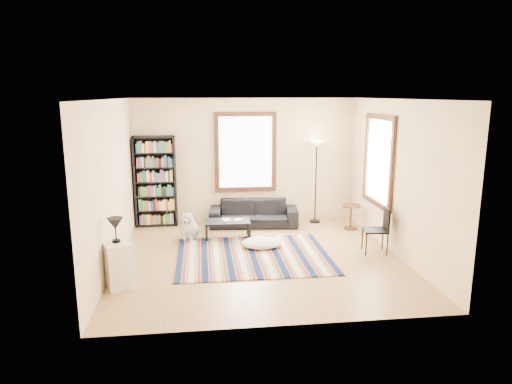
{
  "coord_description": "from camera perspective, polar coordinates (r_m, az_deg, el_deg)",
  "views": [
    {
      "loc": [
        -1.0,
        -7.72,
        2.88
      ],
      "look_at": [
        0.0,
        0.5,
        1.1
      ],
      "focal_mm": 32.0,
      "sensor_mm": 36.0,
      "label": 1
    }
  ],
  "objects": [
    {
      "name": "bookshelf",
      "position": [
        10.27,
        -12.45,
        1.29
      ],
      "size": [
        0.9,
        0.3,
        2.0
      ],
      "primitive_type": "cube",
      "color": "black",
      "rests_on": "floor"
    },
    {
      "name": "rug",
      "position": [
        8.37,
        -0.41,
        -7.94
      ],
      "size": [
        2.78,
        2.23,
        0.02
      ],
      "primitive_type": "cube",
      "color": "#0D1C44",
      "rests_on": "floor"
    },
    {
      "name": "sofa",
      "position": [
        10.18,
        -0.3,
        -2.65
      ],
      "size": [
        2.01,
        0.95,
        0.57
      ],
      "primitive_type": "imported",
      "rotation": [
        0.0,
        0.0,
        -0.1
      ],
      "color": "black",
      "rests_on": "floor"
    },
    {
      "name": "wall_right",
      "position": [
        8.63,
        17.48,
        1.68
      ],
      "size": [
        0.1,
        5.0,
        2.8
      ],
      "primitive_type": "cube",
      "color": "#FFE0AB",
      "rests_on": "floor"
    },
    {
      "name": "floor_cushion",
      "position": [
        8.78,
        0.75,
        -6.35
      ],
      "size": [
        0.92,
        0.79,
        0.19
      ],
      "primitive_type": "ellipsoid",
      "rotation": [
        0.0,
        0.0,
        -0.31
      ],
      "color": "white",
      "rests_on": "floor"
    },
    {
      "name": "book_a",
      "position": [
        9.3,
        -4.19,
        -3.57
      ],
      "size": [
        0.25,
        0.21,
        0.02
      ],
      "primitive_type": "imported",
      "rotation": [
        0.0,
        0.0,
        0.27
      ],
      "color": "beige",
      "rests_on": "coffee_table"
    },
    {
      "name": "floor_lamp",
      "position": [
        10.39,
        7.48,
        1.2
      ],
      "size": [
        0.37,
        0.37,
        1.86
      ],
      "primitive_type": null,
      "rotation": [
        0.0,
        0.0,
        -0.26
      ],
      "color": "black",
      "rests_on": "floor"
    },
    {
      "name": "folding_chair",
      "position": [
        8.69,
        14.68,
        -4.66
      ],
      "size": [
        0.48,
        0.46,
        0.86
      ],
      "primitive_type": "cube",
      "rotation": [
        0.0,
        0.0,
        -0.15
      ],
      "color": "black",
      "rests_on": "floor"
    },
    {
      "name": "wall_front",
      "position": [
        5.47,
        3.87,
        -3.59
      ],
      "size": [
        5.0,
        0.1,
        2.8
      ],
      "primitive_type": "cube",
      "color": "#FFE0AB",
      "rests_on": "floor"
    },
    {
      "name": "window_back",
      "position": [
        10.32,
        -1.33,
        5.0
      ],
      "size": [
        1.2,
        0.06,
        1.6
      ],
      "primitive_type": "cube",
      "color": "white",
      "rests_on": "wall_back"
    },
    {
      "name": "wall_left",
      "position": [
        8.02,
        -17.95,
        0.89
      ],
      "size": [
        0.1,
        5.0,
        2.8
      ],
      "primitive_type": "cube",
      "color": "#FFE0AB",
      "rests_on": "floor"
    },
    {
      "name": "ceiling",
      "position": [
        7.79,
        0.45,
        11.9
      ],
      "size": [
        5.0,
        5.0,
        0.1
      ],
      "primitive_type": "cube",
      "color": "white",
      "rests_on": "floor"
    },
    {
      "name": "floor",
      "position": [
        8.32,
        0.42,
        -8.49
      ],
      "size": [
        5.0,
        5.0,
        0.1
      ],
      "primitive_type": "cube",
      "color": "tan",
      "rests_on": "ground"
    },
    {
      "name": "wall_back",
      "position": [
        10.43,
        -1.36,
        3.97
      ],
      "size": [
        5.0,
        0.1,
        2.8
      ],
      "primitive_type": "cube",
      "color": "#FFE0AB",
      "rests_on": "floor"
    },
    {
      "name": "coffee_table",
      "position": [
        9.36,
        -3.56,
        -4.67
      ],
      "size": [
        1.0,
        0.73,
        0.36
      ],
      "primitive_type": "cube",
      "rotation": [
        0.0,
        0.0,
        -0.28
      ],
      "color": "black",
      "rests_on": "floor"
    },
    {
      "name": "dog",
      "position": [
        9.32,
        -8.28,
        -4.09
      ],
      "size": [
        0.54,
        0.67,
        0.59
      ],
      "primitive_type": null,
      "rotation": [
        0.0,
        0.0,
        -0.22
      ],
      "color": "silver",
      "rests_on": "floor"
    },
    {
      "name": "window_right",
      "position": [
        9.29,
        15.1,
        3.79
      ],
      "size": [
        0.06,
        1.2,
        1.6
      ],
      "primitive_type": "cube",
      "color": "white",
      "rests_on": "wall_right"
    },
    {
      "name": "side_table",
      "position": [
        10.13,
        11.76,
        -3.07
      ],
      "size": [
        0.47,
        0.47,
        0.54
      ],
      "primitive_type": "cylinder",
      "rotation": [
        0.0,
        0.0,
        -0.18
      ],
      "color": "#4F2B13",
      "rests_on": "floor"
    },
    {
      "name": "white_cabinet",
      "position": [
        7.33,
        -16.89,
        -8.62
      ],
      "size": [
        0.55,
        0.61,
        0.7
      ],
      "primitive_type": "cube",
      "rotation": [
        0.0,
        0.0,
        0.43
      ],
      "color": "silver",
      "rests_on": "floor"
    },
    {
      "name": "book_b",
      "position": [
        9.36,
        -2.67,
        -3.45
      ],
      "size": [
        0.23,
        0.25,
        0.02
      ],
      "primitive_type": "imported",
      "rotation": [
        0.0,
        0.0,
        -0.62
      ],
      "color": "beige",
      "rests_on": "coffee_table"
    },
    {
      "name": "table_lamp",
      "position": [
        7.16,
        -17.16,
        -4.57
      ],
      "size": [
        0.32,
        0.32,
        0.38
      ],
      "primitive_type": null,
      "rotation": [
        0.0,
        0.0,
        0.43
      ],
      "color": "black",
      "rests_on": "white_cabinet"
    }
  ]
}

